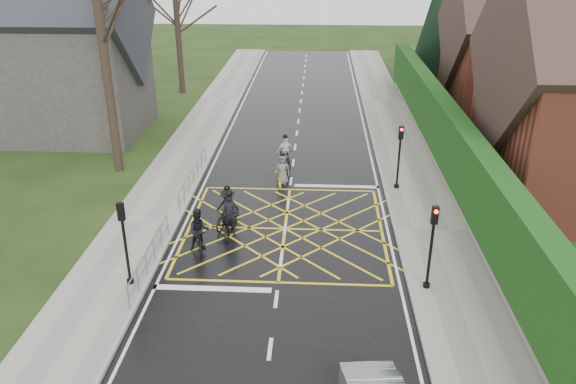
# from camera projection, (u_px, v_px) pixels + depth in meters

# --- Properties ---
(ground) EXTENTS (120.00, 120.00, 0.00)m
(ground) POSITION_uv_depth(u_px,v_px,m) (285.00, 229.00, 23.34)
(ground) COLOR black
(ground) RESTS_ON ground
(road) EXTENTS (9.00, 80.00, 0.01)m
(road) POSITION_uv_depth(u_px,v_px,m) (285.00, 229.00, 23.33)
(road) COLOR black
(road) RESTS_ON ground
(sidewalk_right) EXTENTS (3.00, 80.00, 0.15)m
(sidewalk_right) POSITION_uv_depth(u_px,v_px,m) (431.00, 231.00, 23.01)
(sidewalk_right) COLOR gray
(sidewalk_right) RESTS_ON ground
(sidewalk_left) EXTENTS (3.00, 80.00, 0.15)m
(sidewalk_left) POSITION_uv_depth(u_px,v_px,m) (143.00, 224.00, 23.60)
(sidewalk_left) COLOR gray
(sidewalk_left) RESTS_ON ground
(stone_wall) EXTENTS (0.50, 38.00, 0.70)m
(stone_wall) POSITION_uv_depth(u_px,v_px,m) (445.00, 170.00, 28.27)
(stone_wall) COLOR slate
(stone_wall) RESTS_ON ground
(hedge) EXTENTS (0.90, 38.00, 2.80)m
(hedge) POSITION_uv_depth(u_px,v_px,m) (449.00, 137.00, 27.54)
(hedge) COLOR #0F360E
(hedge) RESTS_ON stone_wall
(house_far) EXTENTS (9.80, 8.80, 10.30)m
(house_far) POSITION_uv_depth(u_px,v_px,m) (523.00, 48.00, 37.17)
(house_far) COLOR brown
(house_far) RESTS_ON ground
(conifer) EXTENTS (4.60, 4.60, 10.00)m
(conifer) POSITION_uv_depth(u_px,v_px,m) (440.00, 21.00, 44.38)
(conifer) COLOR black
(conifer) RESTS_ON ground
(church) EXTENTS (8.80, 7.80, 11.00)m
(church) POSITION_uv_depth(u_px,v_px,m) (67.00, 52.00, 32.87)
(church) COLOR #2D2B28
(church) RESTS_ON ground
(tree_near) EXTENTS (9.24, 9.24, 11.44)m
(tree_near) POSITION_uv_depth(u_px,v_px,m) (98.00, 12.00, 25.96)
(tree_near) COLOR black
(tree_near) RESTS_ON ground
(railing_south) EXTENTS (0.05, 5.04, 1.03)m
(railing_south) POSITION_uv_depth(u_px,v_px,m) (150.00, 253.00, 20.06)
(railing_south) COLOR slate
(railing_south) RESTS_ON ground
(railing_north) EXTENTS (0.05, 6.04, 1.03)m
(railing_north) POSITION_uv_depth(u_px,v_px,m) (193.00, 172.00, 26.87)
(railing_north) COLOR slate
(railing_north) RESTS_ON ground
(traffic_light_ne) EXTENTS (0.24, 0.31, 3.21)m
(traffic_light_ne) POSITION_uv_depth(u_px,v_px,m) (399.00, 158.00, 26.21)
(traffic_light_ne) COLOR black
(traffic_light_ne) RESTS_ON ground
(traffic_light_se) EXTENTS (0.24, 0.31, 3.21)m
(traffic_light_se) POSITION_uv_depth(u_px,v_px,m) (431.00, 249.00, 18.58)
(traffic_light_se) COLOR black
(traffic_light_se) RESTS_ON ground
(traffic_light_sw) EXTENTS (0.24, 0.31, 3.21)m
(traffic_light_sw) POSITION_uv_depth(u_px,v_px,m) (125.00, 245.00, 18.81)
(traffic_light_sw) COLOR black
(traffic_light_sw) RESTS_ON ground
(cyclist_rear) EXTENTS (0.75, 2.03, 1.95)m
(cyclist_rear) POSITION_uv_depth(u_px,v_px,m) (230.00, 221.00, 22.63)
(cyclist_rear) COLOR black
(cyclist_rear) RESTS_ON ground
(cyclist_back) EXTENTS (0.97, 1.85, 1.79)m
(cyclist_back) POSITION_uv_depth(u_px,v_px,m) (199.00, 235.00, 21.45)
(cyclist_back) COLOR black
(cyclist_back) RESTS_ON ground
(cyclist_mid) EXTENTS (1.25, 1.95, 1.79)m
(cyclist_mid) POSITION_uv_depth(u_px,v_px,m) (228.00, 211.00, 23.39)
(cyclist_mid) COLOR black
(cyclist_mid) RESTS_ON ground
(cyclist_front) EXTENTS (1.11, 1.80, 1.74)m
(cyclist_front) POSITION_uv_depth(u_px,v_px,m) (285.00, 155.00, 29.50)
(cyclist_front) COLOR black
(cyclist_front) RESTS_ON ground
(cyclist_lead) EXTENTS (0.77, 1.72, 1.63)m
(cyclist_lead) POSITION_uv_depth(u_px,v_px,m) (282.00, 174.00, 27.34)
(cyclist_lead) COLOR gold
(cyclist_lead) RESTS_ON ground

